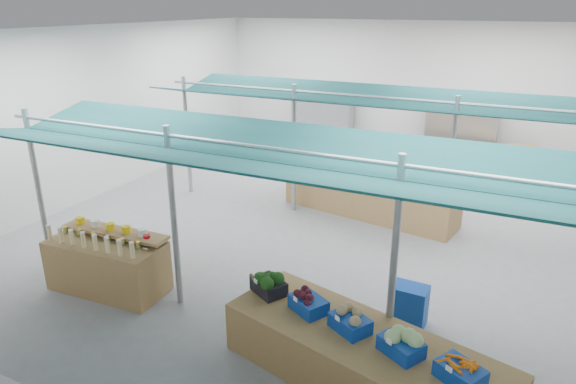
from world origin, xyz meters
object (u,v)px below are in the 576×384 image
at_px(veg_counter, 362,360).
at_px(vendor_left, 338,162).
at_px(bottle_shelf, 109,263).
at_px(vendor_right, 407,172).
at_px(crate_stack, 408,305).
at_px(fruit_counter, 369,197).

xyz_separation_m(veg_counter, vendor_left, (-2.81, 6.68, 0.45)).
distance_m(bottle_shelf, vendor_left, 6.53).
xyz_separation_m(bottle_shelf, vendor_right, (3.67, 6.25, 0.34)).
relative_size(veg_counter, crate_stack, 5.70).
bearing_deg(bottle_shelf, vendor_right, 56.70).
height_order(crate_stack, vendor_right, vendor_right).
distance_m(fruit_counter, crate_stack, 4.40).
height_order(veg_counter, vendor_left, vendor_left).
relative_size(crate_stack, vendor_left, 0.40).
bearing_deg(bottle_shelf, fruit_counter, 56.32).
xyz_separation_m(veg_counter, vendor_right, (-1.01, 6.68, 0.45)).
height_order(veg_counter, fruit_counter, fruit_counter).
xyz_separation_m(bottle_shelf, fruit_counter, (3.07, 5.15, -0.04)).
bearing_deg(fruit_counter, vendor_right, 71.34).
height_order(fruit_counter, vendor_right, vendor_right).
bearing_deg(crate_stack, vendor_left, 120.89).
height_order(bottle_shelf, vendor_right, vendor_right).
relative_size(bottle_shelf, crate_stack, 3.12).
relative_size(fruit_counter, vendor_left, 2.50).
bearing_deg(vendor_right, vendor_left, 9.95).
xyz_separation_m(bottle_shelf, crate_stack, (4.92, 1.15, -0.15)).
height_order(fruit_counter, vendor_left, vendor_left).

